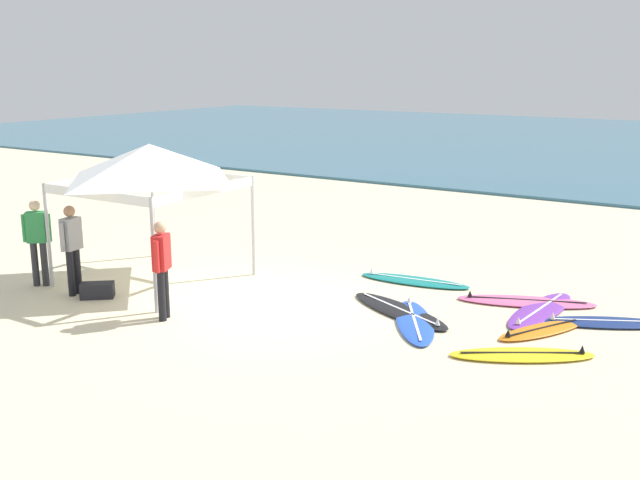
# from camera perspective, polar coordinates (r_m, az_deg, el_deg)

# --- Properties ---
(ground_plane) EXTENTS (80.00, 80.00, 0.00)m
(ground_plane) POSITION_cam_1_polar(r_m,az_deg,el_deg) (13.36, -3.80, -5.12)
(ground_plane) COLOR beige
(sea) EXTENTS (80.00, 36.00, 0.10)m
(sea) POSITION_cam_1_polar(r_m,az_deg,el_deg) (42.26, 22.19, 6.81)
(sea) COLOR #386B84
(sea) RESTS_ON ground
(canopy_tent) EXTENTS (2.93, 2.93, 2.75)m
(canopy_tent) POSITION_cam_1_polar(r_m,az_deg,el_deg) (14.73, -13.01, 5.86)
(canopy_tent) COLOR #B7B7BC
(canopy_tent) RESTS_ON ground
(surfboard_black) EXTENTS (2.47, 1.59, 0.19)m
(surfboard_black) POSITION_cam_1_polar(r_m,az_deg,el_deg) (13.06, 6.16, -5.44)
(surfboard_black) COLOR black
(surfboard_black) RESTS_ON ground
(surfboard_yellow) EXTENTS (2.15, 1.65, 0.19)m
(surfboard_yellow) POSITION_cam_1_polar(r_m,az_deg,el_deg) (11.51, 15.40, -8.55)
(surfboard_yellow) COLOR yellow
(surfboard_yellow) RESTS_ON ground
(surfboard_orange) EXTENTS (1.29, 1.85, 0.19)m
(surfboard_orange) POSITION_cam_1_polar(r_m,az_deg,el_deg) (12.61, 16.76, -6.67)
(surfboard_orange) COLOR orange
(surfboard_orange) RESTS_ON ground
(surfboard_pink) EXTENTS (2.54, 1.54, 0.19)m
(surfboard_pink) POSITION_cam_1_polar(r_m,az_deg,el_deg) (13.99, 15.63, -4.59)
(surfboard_pink) COLOR pink
(surfboard_pink) RESTS_ON ground
(surfboard_navy) EXTENTS (2.19, 1.51, 0.19)m
(surfboard_navy) POSITION_cam_1_polar(r_m,az_deg,el_deg) (13.31, 21.22, -5.95)
(surfboard_navy) COLOR navy
(surfboard_navy) RESTS_ON ground
(surfboard_teal) EXTENTS (2.31, 0.85, 0.19)m
(surfboard_teal) POSITION_cam_1_polar(r_m,az_deg,el_deg) (14.85, 7.28, -3.13)
(surfboard_teal) COLOR #19847F
(surfboard_teal) RESTS_ON ground
(surfboard_blue) EXTENTS (1.68, 2.23, 0.19)m
(surfboard_blue) POSITION_cam_1_polar(r_m,az_deg,el_deg) (12.55, 7.30, -6.28)
(surfboard_blue) COLOR blue
(surfboard_blue) RESTS_ON ground
(surfboard_purple) EXTENTS (0.86, 2.46, 0.19)m
(surfboard_purple) POSITION_cam_1_polar(r_m,az_deg,el_deg) (13.57, 16.67, -5.22)
(surfboard_purple) COLOR purple
(surfboard_purple) RESTS_ON ground
(person_grey) EXTENTS (0.27, 0.55, 1.71)m
(person_grey) POSITION_cam_1_polar(r_m,az_deg,el_deg) (14.48, -18.63, -0.27)
(person_grey) COLOR black
(person_grey) RESTS_ON ground
(person_red) EXTENTS (0.35, 0.51, 1.71)m
(person_red) POSITION_cam_1_polar(r_m,az_deg,el_deg) (12.68, -12.13, -1.76)
(person_red) COLOR black
(person_red) RESTS_ON ground
(person_green) EXTENTS (0.45, 0.39, 1.71)m
(person_green) POSITION_cam_1_polar(r_m,az_deg,el_deg) (15.29, -21.01, 0.24)
(person_green) COLOR #2D2D33
(person_green) RESTS_ON ground
(gear_bag_near_tent) EXTENTS (0.66, 0.63, 0.28)m
(gear_bag_near_tent) POSITION_cam_1_polar(r_m,az_deg,el_deg) (14.38, -16.83, -3.75)
(gear_bag_near_tent) COLOR #232328
(gear_bag_near_tent) RESTS_ON ground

